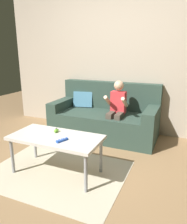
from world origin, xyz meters
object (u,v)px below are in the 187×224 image
Objects in this scene: nunchuk_lime at (56,131)px; couch at (105,118)px; game_remote_blue_near_edge at (62,140)px; person_seated_on_couch at (117,108)px; coffee_table at (56,140)px.

couch is at bearing 82.98° from nunchuk_lime.
couch is 12.02× the size of game_remote_blue_near_edge.
person_seated_on_couch is at bearing -35.53° from couch.
person_seated_on_couch reaches higher than couch.
game_remote_blue_near_edge is at bearing -45.25° from nunchuk_lime.
person_seated_on_couch reaches higher than game_remote_blue_near_edge.
game_remote_blue_near_edge is at bearing -88.02° from couch.
game_remote_blue_near_edge is (0.14, -0.10, 0.05)m from coffee_table.
game_remote_blue_near_edge is at bearing -34.19° from coffee_table.
couch is 1.46m from game_remote_blue_near_edge.
coffee_table is at bearing -93.86° from couch.
game_remote_blue_near_edge is (-0.21, -1.26, -0.07)m from person_seated_on_couch.
couch is 1.26m from nunchuk_lime.
nunchuk_lime reaches higher than coffee_table.
nunchuk_lime is (-0.15, -1.24, 0.18)m from couch.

